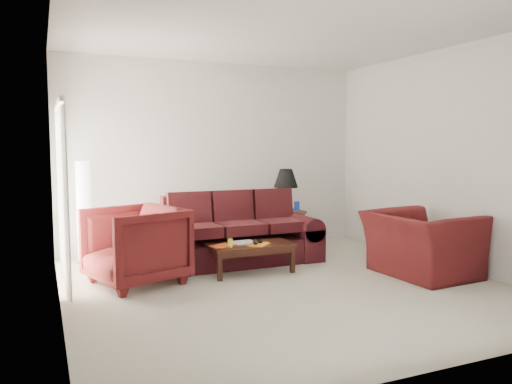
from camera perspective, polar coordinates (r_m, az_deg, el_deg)
floor at (r=6.11m, az=3.22°, el=-10.56°), size 5.00×5.00×0.00m
blinds at (r=6.58m, az=-21.39°, el=-0.19°), size 0.10×2.00×2.16m
sofa at (r=7.11m, az=-2.12°, el=-4.32°), size 2.37×1.08×0.96m
throw_pillow at (r=7.50m, az=-9.18°, el=-2.04°), size 0.40×0.22×0.39m
end_table at (r=8.40m, az=3.29°, el=-4.08°), size 0.55×0.55×0.59m
table_lamp at (r=8.36m, az=3.43°, el=0.28°), size 0.54×0.54×0.68m
clock at (r=8.08m, az=2.41°, el=-1.82°), size 0.15×0.07×0.14m
blue_canister at (r=8.32m, az=4.68°, el=-1.61°), size 0.12×0.12×0.15m
picture_frame at (r=8.41m, az=1.96°, el=-1.45°), size 0.19×0.21×0.06m
floor_lamp at (r=7.49m, az=-19.05°, el=-2.13°), size 0.26×0.26×1.47m
armchair_left at (r=6.21m, az=-13.64°, el=-5.95°), size 1.30×1.28×0.94m
armchair_right at (r=6.79m, az=18.36°, el=-5.67°), size 1.17×1.32×0.82m
coffee_table at (r=6.62m, az=-0.66°, el=-7.56°), size 1.21×0.84×0.39m
magazine_red at (r=6.41m, az=-3.75°, el=-6.16°), size 0.37×0.34×0.02m
magazine_white at (r=6.63m, az=-1.60°, el=-5.77°), size 0.31×0.23×0.02m
magazine_orange at (r=6.50m, az=0.34°, el=-5.99°), size 0.34×0.34×0.02m
remote_a at (r=6.50m, az=-0.11°, el=-5.83°), size 0.08×0.16×0.02m
remote_b at (r=6.60m, az=0.32°, el=-5.63°), size 0.09×0.19×0.02m
yellow_glass at (r=6.36m, az=-2.97°, el=-5.83°), size 0.08×0.08×0.11m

